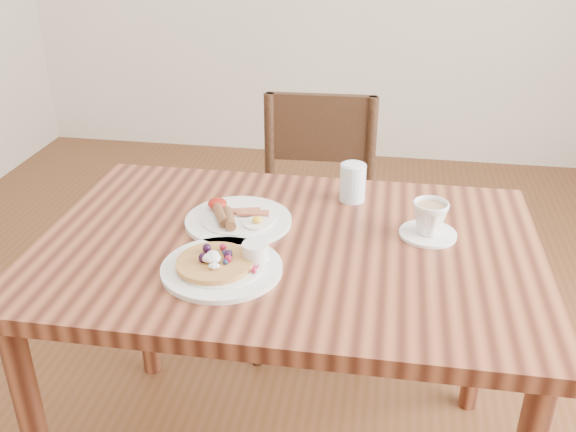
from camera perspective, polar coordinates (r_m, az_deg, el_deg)
The scene contains 6 objects.
dining_table at distance 1.59m, azimuth 0.00°, elevation -5.42°, with size 1.20×0.80×0.75m.
chair_far at distance 2.25m, azimuth 2.49°, elevation 0.27°, with size 0.44×0.44×0.88m.
pancake_plate at distance 1.43m, azimuth -5.76°, elevation -4.32°, with size 0.27×0.27×0.06m.
breakfast_plate at distance 1.63m, azimuth -4.58°, elevation -0.26°, with size 0.27×0.27×0.04m.
teacup_saucer at distance 1.59m, azimuth 12.45°, elevation -0.39°, with size 0.14×0.14×0.09m.
water_glass at distance 1.74m, azimuth 5.77°, elevation 2.98°, with size 0.07×0.07×0.10m, color silver.
Camera 1 is at (0.22, -1.32, 1.51)m, focal length 40.00 mm.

